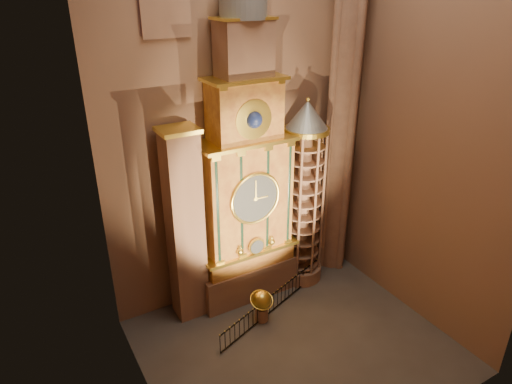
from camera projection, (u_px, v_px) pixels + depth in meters
floor at (296, 346)px, 22.18m from camera, size 14.00×14.00×0.00m
wall_back at (234, 96)px, 22.25m from camera, size 22.00×0.00×22.00m
wall_left at (126, 160)px, 14.36m from camera, size 0.00×22.00×22.00m
wall_right at (432, 105)px, 20.72m from camera, size 0.00×22.00×22.00m
astronomical_clock at (246, 185)px, 23.26m from camera, size 5.60×2.41×16.70m
portrait_tower at (185, 227)px, 22.37m from camera, size 1.80×1.60×10.20m
stair_turret at (303, 197)px, 25.24m from camera, size 2.50×2.50×10.80m
gothic_pier at (345, 87)px, 24.24m from camera, size 2.04×2.04×22.00m
celestial_globe at (262, 303)px, 23.44m from camera, size 1.28×1.22×1.78m
iron_railing at (274, 302)px, 24.29m from camera, size 7.76×2.89×1.09m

